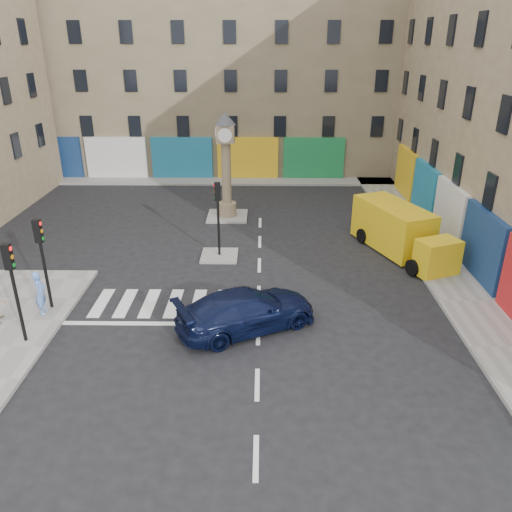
{
  "coord_description": "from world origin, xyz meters",
  "views": [
    {
      "loc": [
        0.13,
        -14.79,
        10.07
      ],
      "look_at": [
        -0.11,
        3.57,
        2.0
      ],
      "focal_mm": 35.0,
      "sensor_mm": 36.0,
      "label": 1
    }
  ],
  "objects_px": {
    "yellow_van": "(400,231)",
    "pedestrian_blue": "(40,292)",
    "traffic_light_left_far": "(41,250)",
    "traffic_light_island": "(218,207)",
    "clock_pillar": "(226,159)",
    "traffic_light_left_near": "(12,278)",
    "navy_sedan": "(247,310)"
  },
  "relations": [
    {
      "from": "yellow_van",
      "to": "clock_pillar",
      "type": "bearing_deg",
      "value": 127.71
    },
    {
      "from": "traffic_light_left_far",
      "to": "pedestrian_blue",
      "type": "xyz_separation_m",
      "value": [
        -0.14,
        -0.43,
        -1.6
      ]
    },
    {
      "from": "traffic_light_island",
      "to": "navy_sedan",
      "type": "height_order",
      "value": "traffic_light_island"
    },
    {
      "from": "yellow_van",
      "to": "pedestrian_blue",
      "type": "bearing_deg",
      "value": -178.89
    },
    {
      "from": "navy_sedan",
      "to": "traffic_light_island",
      "type": "bearing_deg",
      "value": -14.19
    },
    {
      "from": "traffic_light_left_far",
      "to": "navy_sedan",
      "type": "bearing_deg",
      "value": -9.05
    },
    {
      "from": "traffic_light_island",
      "to": "traffic_light_left_far",
      "type": "bearing_deg",
      "value": -139.4
    },
    {
      "from": "traffic_light_left_near",
      "to": "pedestrian_blue",
      "type": "relative_size",
      "value": 2.12
    },
    {
      "from": "traffic_light_left_far",
      "to": "yellow_van",
      "type": "height_order",
      "value": "traffic_light_left_far"
    },
    {
      "from": "traffic_light_left_far",
      "to": "clock_pillar",
      "type": "relative_size",
      "value": 0.61
    },
    {
      "from": "traffic_light_left_near",
      "to": "traffic_light_island",
      "type": "relative_size",
      "value": 1.0
    },
    {
      "from": "traffic_light_left_far",
      "to": "navy_sedan",
      "type": "xyz_separation_m",
      "value": [
        7.87,
        -1.25,
        -1.85
      ]
    },
    {
      "from": "traffic_light_left_near",
      "to": "navy_sedan",
      "type": "distance_m",
      "value": 8.17
    },
    {
      "from": "traffic_light_island",
      "to": "clock_pillar",
      "type": "height_order",
      "value": "clock_pillar"
    },
    {
      "from": "traffic_light_left_far",
      "to": "traffic_light_island",
      "type": "bearing_deg",
      "value": 40.6
    },
    {
      "from": "traffic_light_island",
      "to": "pedestrian_blue",
      "type": "xyz_separation_m",
      "value": [
        -6.44,
        -5.83,
        -1.57
      ]
    },
    {
      "from": "traffic_light_island",
      "to": "navy_sedan",
      "type": "bearing_deg",
      "value": -76.72
    },
    {
      "from": "traffic_light_left_near",
      "to": "yellow_van",
      "type": "distance_m",
      "value": 17.56
    },
    {
      "from": "clock_pillar",
      "to": "yellow_van",
      "type": "xyz_separation_m",
      "value": [
        9.02,
        -5.35,
        -2.39
      ]
    },
    {
      "from": "traffic_light_left_near",
      "to": "pedestrian_blue",
      "type": "bearing_deg",
      "value": 94.08
    },
    {
      "from": "traffic_light_left_far",
      "to": "yellow_van",
      "type": "bearing_deg",
      "value": 21.52
    },
    {
      "from": "clock_pillar",
      "to": "pedestrian_blue",
      "type": "height_order",
      "value": "clock_pillar"
    },
    {
      "from": "traffic_light_left_near",
      "to": "clock_pillar",
      "type": "height_order",
      "value": "clock_pillar"
    },
    {
      "from": "traffic_light_island",
      "to": "yellow_van",
      "type": "bearing_deg",
      "value": 4.07
    },
    {
      "from": "clock_pillar",
      "to": "traffic_light_left_far",
      "type": "bearing_deg",
      "value": -118.94
    },
    {
      "from": "clock_pillar",
      "to": "traffic_light_island",
      "type": "bearing_deg",
      "value": -90.0
    },
    {
      "from": "yellow_van",
      "to": "navy_sedan",
      "type": "bearing_deg",
      "value": -157.23
    },
    {
      "from": "traffic_light_island",
      "to": "navy_sedan",
      "type": "xyz_separation_m",
      "value": [
        1.57,
        -6.65,
        -1.82
      ]
    },
    {
      "from": "navy_sedan",
      "to": "pedestrian_blue",
      "type": "relative_size",
      "value": 3.05
    },
    {
      "from": "traffic_light_island",
      "to": "pedestrian_blue",
      "type": "relative_size",
      "value": 2.12
    },
    {
      "from": "traffic_light_left_near",
      "to": "yellow_van",
      "type": "bearing_deg",
      "value": 28.85
    },
    {
      "from": "navy_sedan",
      "to": "pedestrian_blue",
      "type": "height_order",
      "value": "pedestrian_blue"
    }
  ]
}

